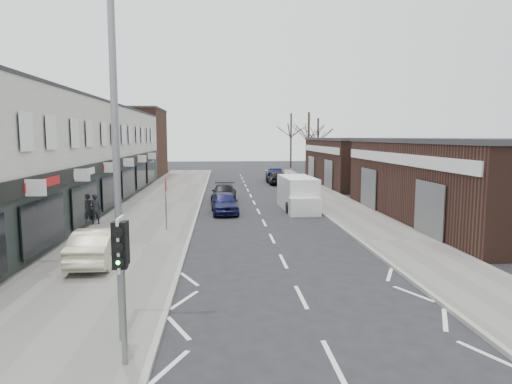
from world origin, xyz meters
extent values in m
plane|color=black|center=(0.00, 0.00, 0.00)|extent=(160.00, 160.00, 0.00)
cube|color=slate|center=(-6.75, 22.00, 0.06)|extent=(5.50, 64.00, 0.12)
cube|color=slate|center=(5.75, 22.00, 0.06)|extent=(3.50, 64.00, 0.12)
cube|color=silver|center=(-13.50, 19.50, 3.55)|extent=(8.00, 41.00, 7.10)
cube|color=#43271D|center=(-13.50, 45.00, 4.00)|extent=(8.00, 10.00, 8.00)
cube|color=#362018|center=(12.50, 14.00, 2.25)|extent=(10.00, 18.00, 4.50)
cube|color=#362018|center=(12.50, 34.00, 2.25)|extent=(10.00, 16.00, 4.50)
cylinder|color=slate|center=(-4.40, -2.00, 1.62)|extent=(0.12, 0.12, 3.00)
cube|color=silver|center=(-4.40, -2.00, 2.67)|extent=(0.05, 0.55, 1.10)
cube|color=black|center=(-4.40, -2.12, 2.67)|extent=(0.28, 0.22, 0.95)
sphere|color=#0CE533|center=(-4.40, -2.24, 2.37)|extent=(0.18, 0.18, 0.18)
cube|color=black|center=(-4.40, -1.88, 2.67)|extent=(0.26, 0.20, 0.90)
cylinder|color=slate|center=(-4.70, -0.80, 4.12)|extent=(0.16, 0.16, 8.00)
cylinder|color=slate|center=(-5.20, 12.00, 1.37)|extent=(0.07, 0.07, 2.50)
cube|color=white|center=(-5.15, 12.00, 1.97)|extent=(0.04, 0.45, 0.25)
cube|color=white|center=(2.69, 18.84, 1.08)|extent=(2.17, 4.82, 2.16)
cube|color=white|center=(2.69, 16.06, 0.56)|extent=(1.94, 0.91, 1.14)
cylinder|color=black|center=(1.81, 17.19, 0.36)|extent=(0.23, 0.72, 0.72)
cylinder|color=black|center=(3.57, 17.19, 0.36)|extent=(0.23, 0.72, 0.72)
cylinder|color=black|center=(1.81, 20.50, 0.36)|extent=(0.23, 0.72, 0.72)
cylinder|color=black|center=(3.57, 20.50, 0.36)|extent=(0.23, 0.72, 0.72)
imported|color=beige|center=(-6.97, 5.88, 0.79)|extent=(1.43, 4.06, 1.34)
imported|color=black|center=(-9.20, 13.71, 0.95)|extent=(0.71, 0.61, 1.65)
imported|color=#141741|center=(-2.20, 17.37, 0.68)|extent=(1.85, 4.07, 1.36)
imported|color=black|center=(-2.20, 22.73, 0.64)|extent=(1.97, 4.51, 1.29)
imported|color=silver|center=(2.84, 20.52, 0.68)|extent=(1.77, 4.21, 1.35)
imported|color=black|center=(3.18, 34.78, 0.68)|extent=(1.75, 4.07, 1.37)
imported|color=#141941|center=(3.50, 38.56, 0.75)|extent=(2.64, 5.39, 1.51)
camera|label=1|loc=(-2.36, -11.16, 4.81)|focal=32.00mm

